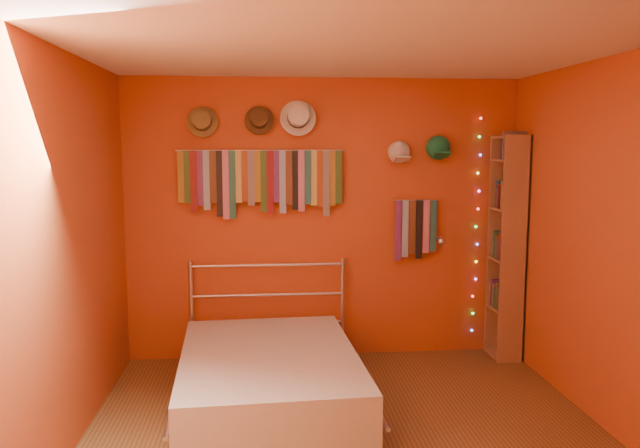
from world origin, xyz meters
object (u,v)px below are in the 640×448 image
object	(u,v)px
reading_lamp	(440,241)
bed	(269,376)
bookshelf	(511,246)
tie_rack	(261,179)

from	to	relation	value
reading_lamp	bed	world-z (taller)	reading_lamp
reading_lamp	bookshelf	distance (m)	0.65
reading_lamp	bookshelf	bearing A→B (deg)	-0.21
tie_rack	bookshelf	size ratio (longest dim) A/B	0.72
reading_lamp	bed	size ratio (longest dim) A/B	0.15
bookshelf	bed	bearing A→B (deg)	-158.93
reading_lamp	bed	bearing A→B (deg)	-151.15
bed	bookshelf	bearing A→B (deg)	18.12
tie_rack	bed	world-z (taller)	tie_rack
tie_rack	reading_lamp	distance (m)	1.67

